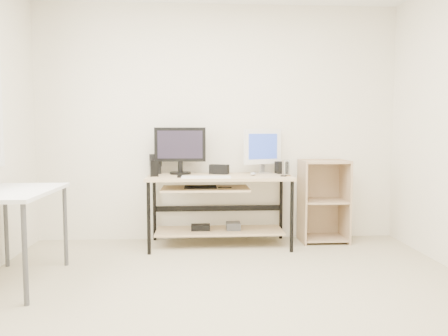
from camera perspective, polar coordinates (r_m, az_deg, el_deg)
room at (r=2.93m, az=-1.78°, el=6.90°), size 4.01×4.01×2.62m
desk at (r=4.60m, az=-0.92°, el=-3.61°), size 1.50×0.65×0.75m
side_table at (r=3.82m, az=-25.88°, el=-3.81°), size 0.60×1.00×0.75m
shelf_unit at (r=4.96m, az=12.74°, el=-4.12°), size 0.50×0.40×0.90m
black_monitor at (r=4.73m, az=-5.75°, el=2.68°), size 0.55×0.23×0.50m
white_imac at (r=4.79m, az=5.09°, el=2.66°), size 0.44×0.24×0.49m
keyboard at (r=4.33m, az=-2.35°, el=-1.19°), size 0.49×0.14×0.02m
mouse at (r=4.59m, az=3.82°, el=-0.77°), size 0.08×0.11×0.03m
center_speaker at (r=4.73m, az=-0.63°, el=-0.17°), size 0.23×0.16×0.10m
speaker_left at (r=4.80m, az=-8.93°, el=0.57°), size 0.14×0.14×0.21m
speaker_right at (r=4.82m, az=7.46°, el=0.06°), size 0.13×0.13×0.13m
audio_controller at (r=4.52m, az=-9.12°, el=-0.06°), size 0.09×0.07×0.17m
volume_puck at (r=4.39m, az=-5.83°, el=-1.11°), size 0.06×0.06×0.02m
smartphone at (r=4.56m, az=7.88°, el=-1.00°), size 0.10×0.12×0.01m
coaster at (r=4.58m, az=8.08°, el=-0.97°), size 0.12×0.12×0.01m
drinking_glass at (r=4.58m, az=8.09°, el=0.07°), size 0.10×0.10×0.16m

